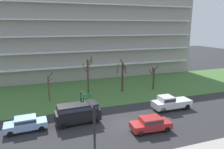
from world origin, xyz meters
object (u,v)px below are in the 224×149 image
at_px(pickup_white_near_left, 170,102).
at_px(van_black_near_right, 78,112).
at_px(sedan_blue_center_left, 26,123).
at_px(tree_right, 154,78).
at_px(tree_center, 122,75).
at_px(traffic_signal_mast, 89,118).
at_px(tree_far_left, 49,87).
at_px(tree_left, 88,76).
at_px(sedan_red_center_right, 151,123).

height_order(pickup_white_near_left, van_black_near_right, van_black_near_right).
bearing_deg(sedan_blue_center_left, tree_right, -160.14).
distance_m(tree_center, traffic_signal_mast, 19.63).
height_order(tree_far_left, traffic_signal_mast, traffic_signal_mast).
bearing_deg(tree_center, tree_left, -170.15).
height_order(tree_far_left, sedan_red_center_right, tree_far_left).
height_order(pickup_white_near_left, sedan_red_center_right, pickup_white_near_left).
bearing_deg(van_black_near_right, pickup_white_near_left, 177.21).
relative_size(tree_right, traffic_signal_mast, 0.77).
bearing_deg(sedan_blue_center_left, traffic_signal_mast, 123.07).
xyz_separation_m(tree_left, tree_right, (12.01, 0.38, -1.26)).
relative_size(pickup_white_near_left, sedan_red_center_right, 1.21).
xyz_separation_m(tree_center, pickup_white_near_left, (3.22, -9.62, -1.94)).
bearing_deg(van_black_near_right, tree_far_left, -75.43).
bearing_deg(van_black_near_right, sedan_blue_center_left, -2.80).
height_order(tree_far_left, van_black_near_right, tree_far_left).
bearing_deg(sedan_red_center_right, tree_far_left, 129.64).
bearing_deg(pickup_white_near_left, sedan_red_center_right, 39.54).
bearing_deg(tree_far_left, van_black_near_right, -72.63).
relative_size(tree_right, sedan_blue_center_left, 0.98).
bearing_deg(tree_right, tree_center, 173.05).
xyz_separation_m(sedan_blue_center_left, traffic_signal_mast, (5.41, -7.38, 3.02)).
distance_m(tree_far_left, sedan_red_center_right, 16.64).
bearing_deg(van_black_near_right, sedan_red_center_right, 145.01).
bearing_deg(van_black_near_right, tree_left, -113.58).
height_order(pickup_white_near_left, sedan_blue_center_left, pickup_white_near_left).
bearing_deg(traffic_signal_mast, tree_far_left, 98.63).
height_order(tree_left, sedan_red_center_right, tree_left).
distance_m(tree_center, van_black_near_right, 13.60).
height_order(tree_left, tree_right, tree_left).
xyz_separation_m(tree_right, sedan_red_center_right, (-8.10, -13.42, -1.36)).
bearing_deg(tree_right, traffic_signal_mast, -133.65).
xyz_separation_m(pickup_white_near_left, van_black_near_right, (-12.70, -0.00, 0.38)).
bearing_deg(van_black_near_right, traffic_signal_mast, 84.87).
bearing_deg(tree_center, pickup_white_near_left, -71.49).
xyz_separation_m(tree_right, pickup_white_near_left, (-2.54, -8.92, -1.21)).
distance_m(tree_left, sedan_red_center_right, 13.86).
xyz_separation_m(tree_left, traffic_signal_mast, (-3.54, -15.91, 0.41)).
bearing_deg(traffic_signal_mast, sedan_blue_center_left, 126.26).
bearing_deg(tree_left, tree_right, 1.82).
height_order(tree_right, sedan_blue_center_left, tree_right).
distance_m(tree_right, sedan_red_center_right, 15.73).
xyz_separation_m(sedan_blue_center_left, sedan_red_center_right, (12.86, -4.50, 0.00)).
bearing_deg(pickup_white_near_left, tree_far_left, -29.17).
distance_m(tree_far_left, tree_right, 18.00).
distance_m(pickup_white_near_left, sedan_red_center_right, 7.15).
bearing_deg(tree_left, van_black_near_right, -110.77).
bearing_deg(traffic_signal_mast, tree_center, 60.08).
bearing_deg(pickup_white_near_left, sedan_blue_center_left, 0.51).
height_order(sedan_red_center_right, traffic_signal_mast, traffic_signal_mast).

